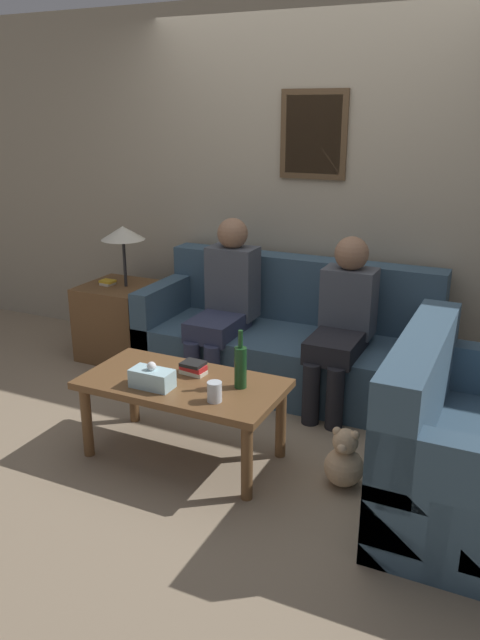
% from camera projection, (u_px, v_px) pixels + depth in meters
% --- Properties ---
extents(ground_plane, '(16.00, 16.00, 0.00)m').
position_uv_depth(ground_plane, '(259.00, 410.00, 4.08)').
color(ground_plane, gray).
extents(wall_back, '(9.00, 0.08, 2.60)m').
position_uv_depth(wall_back, '(313.00, 192.00, 4.46)').
color(wall_back, '#9E937F').
rests_on(wall_back, ground_plane).
extents(couch_main, '(2.03, 0.82, 0.86)m').
position_uv_depth(couch_main, '(288.00, 343.00, 4.41)').
color(couch_main, '#385166').
rests_on(couch_main, ground_plane).
extents(couch_side, '(0.82, 1.24, 0.86)m').
position_uv_depth(couch_side, '(467.00, 454.00, 2.99)').
color(couch_side, '#385166').
rests_on(couch_side, ground_plane).
extents(coffee_table, '(1.11, 0.57, 0.46)m').
position_uv_depth(coffee_table, '(183.00, 392.00, 3.42)').
color(coffee_table, brown).
rests_on(coffee_table, ground_plane).
extents(side_table_with_lamp, '(0.55, 0.55, 1.04)m').
position_uv_depth(side_table_with_lamp, '(121.00, 316.00, 4.88)').
color(side_table_with_lamp, brown).
rests_on(side_table_with_lamp, ground_plane).
extents(wine_bottle, '(0.07, 0.07, 0.32)m').
position_uv_depth(wine_bottle, '(240.00, 366.00, 3.29)').
color(wine_bottle, '#19421E').
rests_on(wine_bottle, coffee_table).
extents(drinking_glass, '(0.08, 0.08, 0.11)m').
position_uv_depth(drinking_glass, '(215.00, 392.00, 3.15)').
color(drinking_glass, silver).
rests_on(drinking_glass, coffee_table).
extents(book_stack, '(0.15, 0.11, 0.07)m').
position_uv_depth(book_stack, '(193.00, 368.00, 3.48)').
color(book_stack, beige).
rests_on(book_stack, coffee_table).
extents(tissue_box, '(0.23, 0.12, 0.14)m').
position_uv_depth(tissue_box, '(152.00, 378.00, 3.31)').
color(tissue_box, silver).
rests_on(tissue_box, coffee_table).
extents(person_left, '(0.34, 0.64, 1.16)m').
position_uv_depth(person_left, '(225.00, 298.00, 4.34)').
color(person_left, '#2D334C').
rests_on(person_left, ground_plane).
extents(person_right, '(0.34, 0.64, 1.10)m').
position_uv_depth(person_right, '(343.00, 319.00, 3.99)').
color(person_right, black).
rests_on(person_right, ground_plane).
extents(teddy_bear, '(0.21, 0.21, 0.32)m').
position_uv_depth(teddy_bear, '(344.00, 461.00, 3.23)').
color(teddy_bear, tan).
rests_on(teddy_bear, ground_plane).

